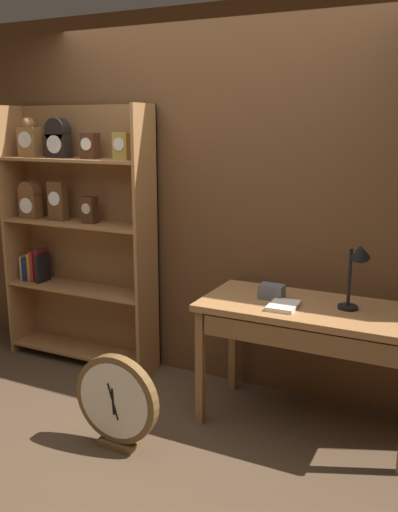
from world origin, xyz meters
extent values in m
plane|color=#4C3826|center=(0.00, 0.00, 0.00)|extent=(10.00, 10.00, 0.00)
cube|color=brown|center=(0.00, 1.28, 1.30)|extent=(4.80, 0.05, 2.60)
cube|color=#9E6B3D|center=(-1.68, 1.07, 0.99)|extent=(0.02, 0.30, 1.97)
cube|color=#9E6B3D|center=(-0.46, 1.07, 0.99)|extent=(0.03, 0.30, 1.97)
cube|color=brown|center=(-1.07, 1.21, 0.99)|extent=(1.25, 0.01, 1.97)
cube|color=#9E6B3D|center=(-1.07, 1.07, 0.08)|extent=(1.20, 0.29, 0.02)
cube|color=#9E6B3D|center=(-1.07, 1.07, 0.59)|extent=(1.20, 0.29, 0.02)
cube|color=#9E6B3D|center=(-1.07, 1.07, 1.10)|extent=(1.20, 0.29, 0.02)
cube|color=#9E6B3D|center=(-1.07, 1.07, 1.58)|extent=(1.20, 0.29, 0.02)
cube|color=olive|center=(-1.48, 1.07, 1.70)|extent=(0.16, 0.10, 0.22)
sphere|color=olive|center=(-1.48, 1.07, 1.84)|extent=(0.09, 0.09, 0.09)
cylinder|color=silver|center=(-1.48, 1.02, 1.72)|extent=(0.12, 0.01, 0.12)
cube|color=brown|center=(-1.49, 1.05, 1.20)|extent=(0.16, 0.10, 0.18)
cylinder|color=brown|center=(-1.49, 1.05, 1.33)|extent=(0.16, 0.10, 0.16)
cylinder|color=white|center=(-1.49, 0.99, 1.22)|extent=(0.12, 0.01, 0.12)
cube|color=black|center=(-1.21, 1.07, 1.67)|extent=(0.18, 0.10, 0.17)
cylinder|color=black|center=(-1.21, 1.07, 1.79)|extent=(0.18, 0.10, 0.18)
cylinder|color=silver|center=(-1.21, 1.02, 1.69)|extent=(0.13, 0.01, 0.13)
cube|color=brown|center=(-1.23, 1.06, 1.26)|extent=(0.14, 0.07, 0.30)
cylinder|color=white|center=(-1.23, 1.01, 1.29)|extent=(0.11, 0.01, 0.11)
cube|color=#472816|center=(-0.92, 1.07, 1.68)|extent=(0.12, 0.09, 0.18)
cylinder|color=white|center=(-0.92, 1.02, 1.69)|extent=(0.09, 0.01, 0.09)
cube|color=#472816|center=(-0.94, 1.06, 1.21)|extent=(0.10, 0.08, 0.20)
cylinder|color=#C6B78C|center=(-0.94, 1.02, 1.23)|extent=(0.08, 0.01, 0.08)
cube|color=#B28C38|center=(-0.63, 1.06, 1.68)|extent=(0.12, 0.09, 0.19)
cylinder|color=silver|center=(-0.63, 1.01, 1.70)|extent=(0.09, 0.01, 0.09)
cube|color=tan|center=(-1.61, 1.08, 0.70)|extent=(0.02, 0.15, 0.19)
cube|color=#19234C|center=(-1.57, 1.08, 0.69)|extent=(0.04, 0.17, 0.18)
cube|color=#B78C2D|center=(-1.53, 1.07, 0.71)|extent=(0.03, 0.13, 0.22)
cube|color=maroon|center=(-1.49, 1.08, 0.73)|extent=(0.03, 0.15, 0.25)
cube|color=maroon|center=(-1.45, 1.08, 0.73)|extent=(0.03, 0.12, 0.26)
cube|color=black|center=(-1.42, 1.06, 0.71)|extent=(0.03, 0.14, 0.22)
cube|color=#9E6B3D|center=(0.80, 0.88, 0.76)|extent=(1.31, 0.62, 0.04)
cube|color=olive|center=(0.19, 0.61, 0.37)|extent=(0.05, 0.05, 0.74)
cube|color=olive|center=(0.19, 1.14, 0.37)|extent=(0.05, 0.05, 0.74)
cube|color=brown|center=(0.80, 0.58, 0.67)|extent=(1.11, 0.03, 0.12)
cylinder|color=black|center=(1.00, 0.91, 0.79)|extent=(0.12, 0.12, 0.02)
cylinder|color=black|center=(1.00, 0.91, 0.97)|extent=(0.02, 0.02, 0.34)
cone|color=black|center=(1.06, 0.86, 1.14)|extent=(0.11, 0.13, 0.12)
cube|color=#595960|center=(0.54, 0.90, 0.83)|extent=(0.15, 0.10, 0.09)
cube|color=silver|center=(0.66, 0.76, 0.79)|extent=(0.17, 0.22, 0.02)
cube|color=brown|center=(-0.11, 0.15, 0.02)|extent=(0.24, 0.11, 0.04)
cylinder|color=brown|center=(-0.11, 0.15, 0.30)|extent=(0.53, 0.06, 0.53)
cylinder|color=silver|center=(-0.11, 0.12, 0.30)|extent=(0.45, 0.01, 0.45)
cube|color=black|center=(-0.11, 0.11, 0.30)|extent=(0.02, 0.01, 0.16)
cube|color=black|center=(-0.11, 0.11, 0.30)|extent=(0.07, 0.01, 0.22)
camera|label=1|loc=(1.60, -2.26, 1.84)|focal=39.23mm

